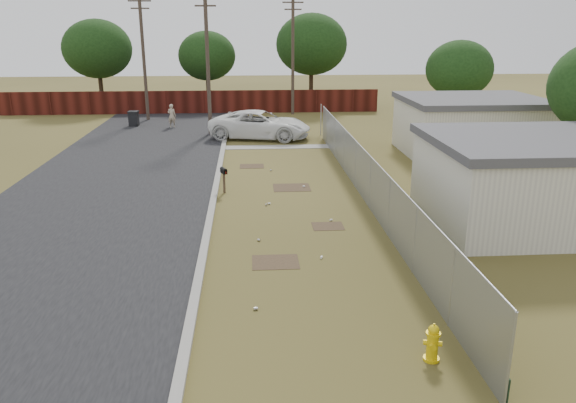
{
  "coord_description": "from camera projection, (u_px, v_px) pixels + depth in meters",
  "views": [
    {
      "loc": [
        -1.52,
        -20.48,
        6.8
      ],
      "look_at": [
        -0.24,
        -2.47,
        1.1
      ],
      "focal_mm": 35.0,
      "sensor_mm": 36.0,
      "label": 1
    }
  ],
  "objects": [
    {
      "name": "fire_hydrant",
      "position": [
        433.0,
        343.0,
        11.79
      ],
      "size": [
        0.43,
        0.43,
        0.87
      ],
      "color": "#DDBB0B",
      "rests_on": "ground"
    },
    {
      "name": "trash_bin",
      "position": [
        134.0,
        118.0,
        39.24
      ],
      "size": [
        0.71,
        0.78,
        1.05
      ],
      "color": "black",
      "rests_on": "ground"
    },
    {
      "name": "pedestrian",
      "position": [
        172.0,
        116.0,
        38.65
      ],
      "size": [
        0.66,
        0.51,
        1.61
      ],
      "primitive_type": "imported",
      "rotation": [
        0.0,
        0.0,
        2.9
      ],
      "color": "tan",
      "rests_on": "ground"
    },
    {
      "name": "privacy_fence",
      "position": [
        192.0,
        102.0,
        44.73
      ],
      "size": [
        30.0,
        0.12,
        1.8
      ],
      "primitive_type": "cube",
      "color": "#4C1610",
      "rests_on": "ground"
    },
    {
      "name": "street",
      "position": [
        147.0,
        163.0,
        28.83
      ],
      "size": [
        15.1,
        60.0,
        0.12
      ],
      "color": "black",
      "rests_on": "ground"
    },
    {
      "name": "mailbox",
      "position": [
        224.0,
        173.0,
        23.48
      ],
      "size": [
        0.33,
        0.47,
        1.1
      ],
      "color": "brown",
      "rests_on": "ground"
    },
    {
      "name": "ground",
      "position": [
        290.0,
        209.0,
        21.63
      ],
      "size": [
        120.0,
        120.0,
        0.0
      ],
      "primitive_type": "plane",
      "color": "brown",
      "rests_on": "ground"
    },
    {
      "name": "utility_poles",
      "position": [
        217.0,
        56.0,
        39.63
      ],
      "size": [
        12.6,
        8.24,
        9.0
      ],
      "color": "#493B30",
      "rests_on": "ground"
    },
    {
      "name": "pickup_truck",
      "position": [
        260.0,
        125.0,
        34.85
      ],
      "size": [
        6.71,
        4.25,
        1.73
      ],
      "primitive_type": "imported",
      "rotation": [
        0.0,
        0.0,
        1.33
      ],
      "color": "white",
      "rests_on": "ground"
    },
    {
      "name": "scattered_litter",
      "position": [
        285.0,
        216.0,
        20.74
      ],
      "size": [
        2.94,
        13.99,
        0.07
      ],
      "color": "silver",
      "rests_on": "ground"
    },
    {
      "name": "houses",
      "position": [
        503.0,
        149.0,
        24.79
      ],
      "size": [
        9.3,
        17.24,
        3.1
      ],
      "color": "beige",
      "rests_on": "ground"
    },
    {
      "name": "horizon_trees",
      "position": [
        278.0,
        54.0,
        42.7
      ],
      "size": [
        33.32,
        31.94,
        7.78
      ],
      "color": "#352718",
      "rests_on": "ground"
    },
    {
      "name": "chainlink_fence",
      "position": [
        365.0,
        181.0,
        22.57
      ],
      "size": [
        0.1,
        27.06,
        2.02
      ],
      "color": "#919399",
      "rests_on": "ground"
    }
  ]
}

